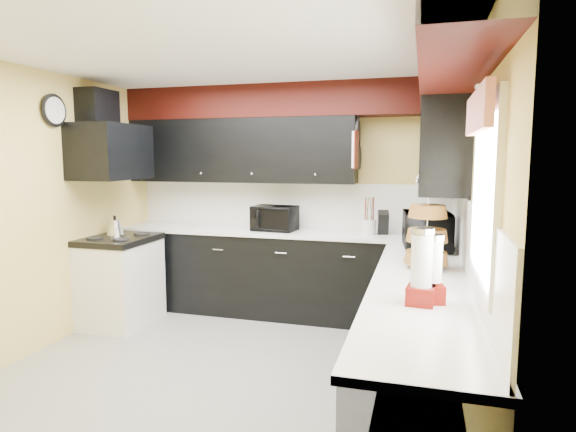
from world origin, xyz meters
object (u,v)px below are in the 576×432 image
Objects in this scene: utensil_crock at (369,227)px; microwave at (428,231)px; knife_block at (383,223)px; kettle at (115,227)px; toaster_oven at (274,218)px.

microwave is at bearing -48.41° from utensil_crock.
microwave is at bearing -66.38° from knife_block.
utensil_crock reaches higher than kettle.
utensil_crock is at bearing 4.94° from toaster_oven.
kettle is (-3.14, 0.03, -0.10)m from microwave.
microwave is 3.27× the size of kettle.
toaster_oven is 1.15m from knife_block.
knife_block is at bearing 8.01° from toaster_oven.
microwave reaches higher than utensil_crock.
utensil_crock is 0.66× the size of knife_block.
knife_block is (-0.43, 0.70, -0.04)m from microwave.
utensil_crock is (-0.57, 0.64, -0.08)m from microwave.
utensil_crock is at bearing 13.34° from kettle.
utensil_crock is at bearing 35.14° from microwave.
toaster_oven is at bearing 174.78° from knife_block.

